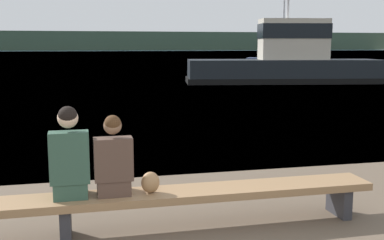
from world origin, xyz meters
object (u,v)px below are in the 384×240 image
(person_right, at_px, (113,161))
(shopping_bag, at_px, (150,182))
(moored_sailboat, at_px, (286,65))
(person_left, at_px, (69,157))
(bench_main, at_px, (65,205))
(tugboat_red, at_px, (286,63))

(person_right, distance_m, shopping_bag, 0.50)
(person_right, height_order, moored_sailboat, moored_sailboat)
(person_left, xyz_separation_m, shopping_bag, (0.90, -0.01, -0.34))
(bench_main, bearing_deg, shopping_bag, -0.56)
(person_right, xyz_separation_m, tugboat_red, (11.15, 20.18, 0.27))
(person_left, bearing_deg, shopping_bag, -0.61)
(bench_main, bearing_deg, person_left, 0.14)
(shopping_bag, height_order, tugboat_red, tugboat_red)
(bench_main, distance_m, person_right, 0.73)
(shopping_bag, xyz_separation_m, tugboat_red, (10.73, 20.20, 0.54))
(bench_main, xyz_separation_m, person_left, (0.07, 0.00, 0.55))
(person_right, bearing_deg, person_left, -179.54)
(shopping_bag, relative_size, moored_sailboat, 0.03)
(person_right, relative_size, tugboat_red, 0.08)
(person_left, relative_size, shopping_bag, 4.19)
(person_left, bearing_deg, person_right, 0.46)
(bench_main, height_order, person_left, person_left)
(bench_main, height_order, person_right, person_right)
(person_left, height_order, moored_sailboat, moored_sailboat)
(bench_main, bearing_deg, person_right, 0.42)
(person_right, distance_m, tugboat_red, 23.06)
(person_right, bearing_deg, moored_sailboat, 62.56)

